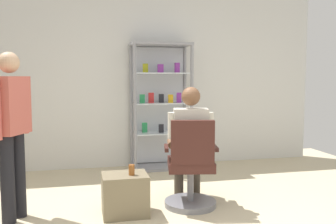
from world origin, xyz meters
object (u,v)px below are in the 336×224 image
standing_customer (11,125)px  seated_shopkeeper (190,139)px  tea_glass (132,170)px  office_chair (191,172)px  storage_crate (125,194)px  display_cabinet_main (160,105)px

standing_customer → seated_shopkeeper: bearing=3.0°
seated_shopkeeper → tea_glass: seated_shopkeeper is taller
office_chair → seated_shopkeeper: (0.03, 0.16, 0.32)m
storage_crate → standing_customer: standing_customer is taller
office_chair → seated_shopkeeper: seated_shopkeeper is taller
office_chair → storage_crate: 0.73m
storage_crate → standing_customer: bearing=174.4°
office_chair → storage_crate: office_chair is taller
seated_shopkeeper → storage_crate: bearing=-164.8°
display_cabinet_main → tea_glass: 2.11m
office_chair → display_cabinet_main: bearing=88.3°
seated_shopkeeper → storage_crate: size_ratio=2.84×
seated_shopkeeper → display_cabinet_main: bearing=89.3°
seated_shopkeeper → standing_customer: (-1.81, -0.10, 0.22)m
seated_shopkeeper → storage_crate: (-0.74, -0.20, -0.50)m
seated_shopkeeper → office_chair: bearing=-101.1°
display_cabinet_main → seated_shopkeeper: size_ratio=1.47×
tea_glass → office_chair: bearing=7.9°
display_cabinet_main → seated_shopkeeper: display_cabinet_main is taller
storage_crate → standing_customer: size_ratio=0.28×
tea_glass → standing_customer: 1.23m
standing_customer → office_chair: bearing=-2.1°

